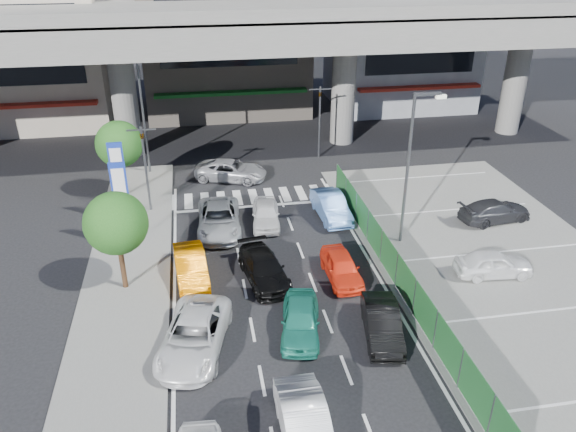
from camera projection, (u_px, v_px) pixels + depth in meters
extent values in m
plane|color=black|center=(290.00, 325.00, 23.47)|extent=(120.00, 120.00, 0.00)
cube|color=slate|center=(508.00, 274.00, 26.90)|extent=(12.00, 28.00, 0.06)
cube|color=slate|center=(126.00, 287.00, 25.87)|extent=(4.00, 30.00, 0.12)
cylinder|color=#62625D|center=(125.00, 101.00, 39.74)|extent=(1.80, 1.80, 8.00)
cylinder|color=#62625D|center=(343.00, 91.00, 42.21)|extent=(1.80, 1.80, 8.00)
cylinder|color=#62625D|center=(515.00, 83.00, 44.37)|extent=(1.80, 1.80, 8.00)
cube|color=#62625D|center=(234.00, 24.00, 38.71)|extent=(64.00, 14.00, 2.00)
cube|color=#62625D|center=(244.00, 18.00, 32.15)|extent=(64.00, 0.40, 0.90)
cube|color=#ADA08B|center=(31.00, 43.00, 46.16)|extent=(12.00, 10.00, 13.00)
cube|color=#AF2315|center=(26.00, 104.00, 43.36)|extent=(10.80, 1.60, 0.25)
cube|color=black|center=(14.00, 46.00, 41.46)|extent=(9.60, 0.10, 5.85)
cube|color=gray|center=(224.00, 24.00, 49.05)|extent=(14.00, 10.00, 15.00)
cube|color=#156920|center=(231.00, 92.00, 46.70)|extent=(12.60, 1.60, 0.25)
cube|color=black|center=(228.00, 23.00, 44.30)|extent=(11.20, 0.10, 6.75)
cube|color=gray|center=(401.00, 38.00, 51.32)|extent=(12.00, 10.00, 12.00)
cube|color=#AF2315|center=(418.00, 87.00, 48.29)|extent=(10.80, 1.60, 0.25)
cube|color=black|center=(422.00, 41.00, 46.64)|extent=(9.60, 0.10, 5.40)
cylinder|color=#595B60|center=(146.00, 170.00, 31.87)|extent=(0.14, 0.14, 5.20)
cube|color=#595B60|center=(141.00, 130.00, 30.79)|extent=(1.60, 0.08, 0.08)
imported|color=black|center=(142.00, 135.00, 30.92)|extent=(0.26, 1.24, 0.50)
cylinder|color=#595B60|center=(319.00, 123.00, 39.82)|extent=(0.14, 0.14, 5.20)
cube|color=#595B60|center=(320.00, 89.00, 38.74)|extent=(1.60, 0.08, 0.08)
imported|color=black|center=(320.00, 93.00, 38.87)|extent=(0.26, 1.24, 0.50)
cylinder|color=#595B60|center=(407.00, 172.00, 28.00)|extent=(0.16, 0.16, 8.00)
cube|color=#595B60|center=(427.00, 94.00, 26.33)|extent=(1.40, 0.15, 0.15)
cube|color=silver|center=(441.00, 97.00, 26.51)|extent=(0.50, 0.22, 0.18)
cylinder|color=#595B60|center=(143.00, 116.00, 36.46)|extent=(0.16, 0.16, 8.00)
cube|color=#595B60|center=(146.00, 55.00, 34.79)|extent=(1.40, 0.15, 0.15)
cube|color=silver|center=(158.00, 57.00, 34.96)|extent=(0.50, 0.22, 0.18)
cylinder|color=#595B60|center=(126.00, 228.00, 28.88)|extent=(0.10, 0.10, 2.20)
cube|color=#162E9A|center=(120.00, 190.00, 27.93)|extent=(0.80, 0.12, 3.00)
cube|color=white|center=(120.00, 191.00, 27.87)|extent=(0.60, 0.02, 2.40)
cylinder|color=#595B60|center=(123.00, 203.00, 31.46)|extent=(0.10, 0.10, 2.20)
cube|color=#162E9A|center=(118.00, 169.00, 30.51)|extent=(0.80, 0.12, 3.00)
cube|color=white|center=(117.00, 169.00, 30.44)|extent=(0.60, 0.02, 2.40)
cylinder|color=#382314|center=(123.00, 266.00, 25.36)|extent=(0.24, 0.24, 2.40)
sphere|color=#1A4C15|center=(116.00, 223.00, 24.36)|extent=(2.80, 2.80, 2.80)
cylinder|color=#382314|center=(124.00, 178.00, 34.45)|extent=(0.24, 0.24, 2.40)
sphere|color=#1A4C15|center=(119.00, 144.00, 33.46)|extent=(2.80, 2.80, 2.80)
imported|color=white|center=(306.00, 427.00, 17.78)|extent=(1.51, 4.21, 1.38)
imported|color=white|center=(194.00, 335.00, 21.81)|extent=(3.44, 5.38, 1.38)
imported|color=#218670|center=(300.00, 320.00, 22.76)|extent=(2.29, 4.05, 1.30)
imported|color=black|center=(382.00, 323.00, 22.57)|extent=(2.01, 4.04, 1.27)
imported|color=orange|center=(191.00, 266.00, 26.38)|extent=(1.73, 4.11, 1.32)
imported|color=black|center=(264.00, 269.00, 26.27)|extent=(2.39, 4.49, 1.24)
imported|color=#F43416|center=(342.00, 267.00, 26.38)|extent=(1.53, 3.64, 1.23)
imported|color=#A7AAAE|center=(219.00, 219.00, 30.64)|extent=(2.53, 5.07, 1.38)
imported|color=silver|center=(266.00, 214.00, 31.35)|extent=(1.88, 3.85, 1.27)
imported|color=#5584CF|center=(331.00, 206.00, 32.06)|extent=(1.68, 4.26, 1.38)
imported|color=#A1A2A8|center=(231.00, 170.00, 36.99)|extent=(5.12, 3.56, 1.30)
imported|color=white|center=(494.00, 264.00, 26.54)|extent=(3.76, 1.79, 1.24)
imported|color=#2A2B2F|center=(495.00, 211.00, 31.59)|extent=(4.41, 2.29, 1.22)
cone|color=red|center=(378.00, 236.00, 29.54)|extent=(0.41, 0.41, 0.71)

